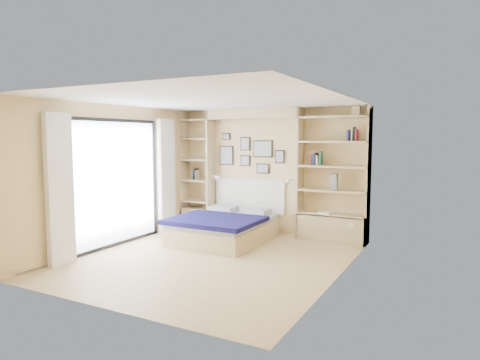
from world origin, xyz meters
The scene contains 8 objects.
ground centered at (0.00, 0.00, 0.00)m, with size 4.50×4.50×0.00m, color tan.
room_shell centered at (-0.39, 1.52, 1.08)m, with size 4.50×4.50×4.50m.
bed centered at (-0.45, 1.17, 0.26)m, with size 1.57×2.04×1.07m.
photo_gallery centered at (-0.45, 2.22, 1.60)m, with size 1.48×0.02×0.82m.
reading_lamps centered at (-0.30, 2.00, 1.10)m, with size 1.92×0.12×0.15m.
shelf_decor centered at (1.06, 2.07, 1.67)m, with size 3.56×0.23×2.03m.
deck centered at (-3.60, 0.00, 0.00)m, with size 3.20×4.00×0.05m, color #695F4E.
deck_chair centered at (-3.12, 0.80, 0.37)m, with size 0.59×0.85×0.78m.
Camera 1 is at (3.49, -5.66, 1.93)m, focal length 32.00 mm.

